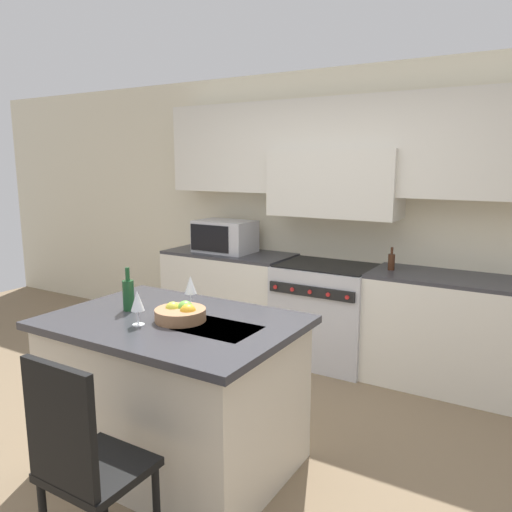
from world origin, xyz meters
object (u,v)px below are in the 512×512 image
object	(u,v)px
wine_glass_near	(137,302)
oil_bottle_on_counter	(391,261)
range_stove	(325,313)
wine_bottle	(128,294)
island_chair	(82,459)
fruit_bowl	(181,313)
microwave	(225,236)
wine_glass_far	(190,286)

from	to	relation	value
wine_glass_near	oil_bottle_on_counter	distance (m)	2.33
range_stove	wine_bottle	distance (m)	2.12
oil_bottle_on_counter	range_stove	bearing A→B (deg)	-177.87
island_chair	oil_bottle_on_counter	size ratio (longest dim) A/B	5.34
island_chair	fruit_bowl	xyz separation A→B (m)	(-0.18, 0.89, 0.38)
microwave	fruit_bowl	bearing A→B (deg)	-62.05
wine_glass_near	oil_bottle_on_counter	world-z (taller)	oil_bottle_on_counter
wine_bottle	fruit_bowl	world-z (taller)	wine_bottle
range_stove	island_chair	world-z (taller)	island_chair
range_stove	microwave	size ratio (longest dim) A/B	1.57
island_chair	oil_bottle_on_counter	xyz separation A→B (m)	(0.49, 2.89, 0.42)
wine_glass_far	wine_glass_near	bearing A→B (deg)	-92.87
wine_bottle	wine_glass_near	size ratio (longest dim) A/B	1.35
wine_glass_far	fruit_bowl	bearing A→B (deg)	-63.06
wine_glass_far	oil_bottle_on_counter	size ratio (longest dim) A/B	1.03
range_stove	island_chair	distance (m)	2.87
wine_glass_near	wine_glass_far	size ratio (longest dim) A/B	1.00
wine_bottle	wine_glass_far	world-z (taller)	wine_bottle
wine_glass_near	range_stove	bearing A→B (deg)	83.84
range_stove	fruit_bowl	xyz separation A→B (m)	(-0.08, -1.97, 0.51)
island_chair	wine_glass_near	bearing A→B (deg)	115.13
range_stove	fruit_bowl	bearing A→B (deg)	-92.37
microwave	oil_bottle_on_counter	distance (m)	1.72
wine_bottle	fruit_bowl	size ratio (longest dim) A/B	0.91
microwave	range_stove	bearing A→B (deg)	-0.94
fruit_bowl	oil_bottle_on_counter	size ratio (longest dim) A/B	1.52
microwave	wine_glass_far	bearing A→B (deg)	-61.90
range_stove	fruit_bowl	world-z (taller)	fruit_bowl
wine_glass_near	wine_glass_far	distance (m)	0.45
wine_glass_far	wine_bottle	bearing A→B (deg)	-136.97
wine_bottle	wine_glass_far	distance (m)	0.39
wine_glass_far	fruit_bowl	xyz separation A→B (m)	(0.13, -0.26, -0.09)
wine_bottle	wine_glass_near	bearing A→B (deg)	-35.67
wine_bottle	fruit_bowl	distance (m)	0.42
island_chair	fruit_bowl	size ratio (longest dim) A/B	3.51
range_stove	microwave	xyz separation A→B (m)	(-1.14, 0.02, 0.63)
range_stove	wine_glass_far	world-z (taller)	wine_glass_far
fruit_bowl	wine_bottle	bearing A→B (deg)	-178.92
microwave	island_chair	xyz separation A→B (m)	(1.23, -2.88, -0.51)
microwave	wine_glass_near	distance (m)	2.36
wine_glass_near	oil_bottle_on_counter	bearing A→B (deg)	69.53
fruit_bowl	oil_bottle_on_counter	distance (m)	2.10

